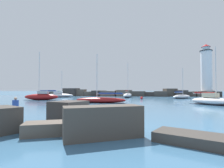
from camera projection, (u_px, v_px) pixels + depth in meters
name	position (u px, v px, depth m)	size (l,w,h in m)	color
ground_plane	(93.00, 125.00, 10.64)	(600.00, 600.00, 0.00)	#3D6B8E
open_sea_beyond	(129.00, 93.00, 117.23)	(400.00, 116.00, 0.01)	#2D5B7F
breakwater_jetty	(125.00, 93.00, 57.71)	(58.88, 7.59, 2.58)	#423D38
lighthouse	(206.00, 73.00, 54.95)	(4.37, 4.37, 16.54)	gray
foreground_rocks	(60.00, 120.00, 8.98)	(14.72, 6.79, 1.43)	#383330
sailboat_moored_0	(42.00, 96.00, 35.94)	(7.12, 2.55, 10.00)	maroon
sailboat_moored_1	(101.00, 100.00, 28.17)	(8.33, 2.27, 7.96)	maroon
sailboat_moored_2	(182.00, 96.00, 41.87)	(5.92, 5.46, 7.41)	white
sailboat_moored_3	(128.00, 95.00, 48.10)	(2.95, 8.30, 9.75)	white
sailboat_moored_4	(213.00, 100.00, 24.56)	(5.63, 6.32, 8.16)	silver
sailboat_moored_5	(59.00, 95.00, 48.68)	(7.82, 3.68, 7.33)	white
mooring_buoy_orange_near	(142.00, 98.00, 38.47)	(0.61, 0.61, 0.81)	red
person_on_rocks	(15.00, 107.00, 12.53)	(0.36, 0.22, 1.63)	#282833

